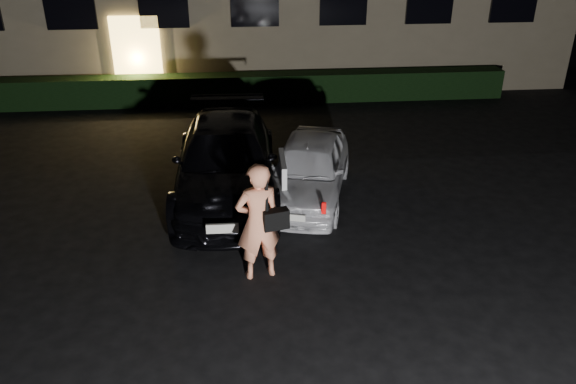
{
  "coord_description": "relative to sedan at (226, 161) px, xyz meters",
  "views": [
    {
      "loc": [
        -0.6,
        -5.99,
        5.1
      ],
      "look_at": [
        0.14,
        2.0,
        1.12
      ],
      "focal_mm": 35.0,
      "sensor_mm": 36.0,
      "label": 1
    }
  ],
  "objects": [
    {
      "name": "ground",
      "position": [
        0.88,
        -4.33,
        -0.71
      ],
      "size": [
        80.0,
        80.0,
        0.0
      ],
      "primitive_type": "plane",
      "color": "black",
      "rests_on": "ground"
    },
    {
      "name": "hedge",
      "position": [
        0.88,
        6.17,
        -0.28
      ],
      "size": [
        15.0,
        0.7,
        0.85
      ],
      "primitive_type": "cube",
      "color": "black",
      "rests_on": "ground"
    },
    {
      "name": "sedan",
      "position": [
        0.0,
        0.0,
        0.0
      ],
      "size": [
        2.14,
        5.02,
        1.42
      ],
      "rotation": [
        0.0,
        0.0,
        -0.02
      ],
      "color": "black",
      "rests_on": "ground"
    },
    {
      "name": "hatch",
      "position": [
        1.61,
        -0.3,
        -0.1
      ],
      "size": [
        2.34,
        3.84,
        1.22
      ],
      "rotation": [
        0.0,
        0.0,
        -0.27
      ],
      "color": "white",
      "rests_on": "ground"
    },
    {
      "name": "man",
      "position": [
        0.52,
        -2.97,
        0.25
      ],
      "size": [
        0.86,
        0.61,
        1.91
      ],
      "rotation": [
        0.0,
        0.0,
        3.39
      ],
      "color": "#FF996E",
      "rests_on": "ground"
    }
  ]
}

